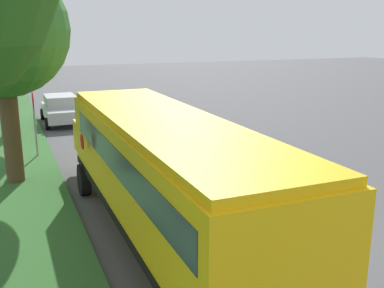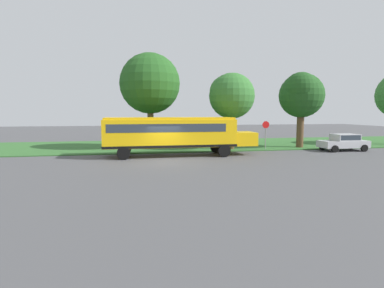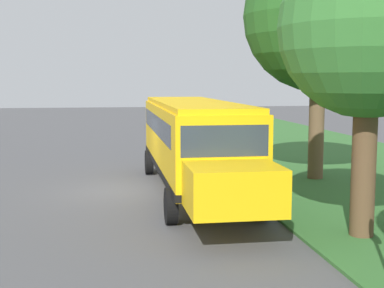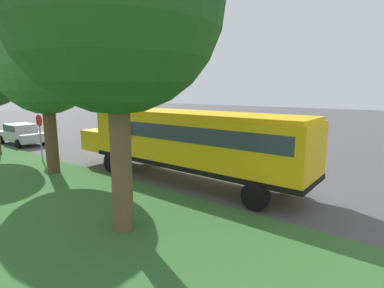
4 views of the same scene
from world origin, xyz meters
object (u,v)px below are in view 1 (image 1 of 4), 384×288
Objects in this scene: car_silver_nearest at (61,108)px; oak_tree_far_end at (2,24)px; stop_sign at (34,116)px; school_bus at (160,165)px.

car_silver_nearest is 0.59× the size of oak_tree_far_end.
car_silver_nearest is 7.24m from stop_sign.
car_silver_nearest is at bearing 91.85° from school_bus.
oak_tree_far_end reaches higher than car_silver_nearest.
school_bus reaches higher than stop_sign.
school_bus is 9.31m from stop_sign.
stop_sign is (-2.32, 9.01, -0.19)m from school_bus.
stop_sign is (-1.80, -6.96, 0.86)m from car_silver_nearest.
car_silver_nearest is 5.98m from oak_tree_far_end.
oak_tree_far_end reaches higher than stop_sign.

